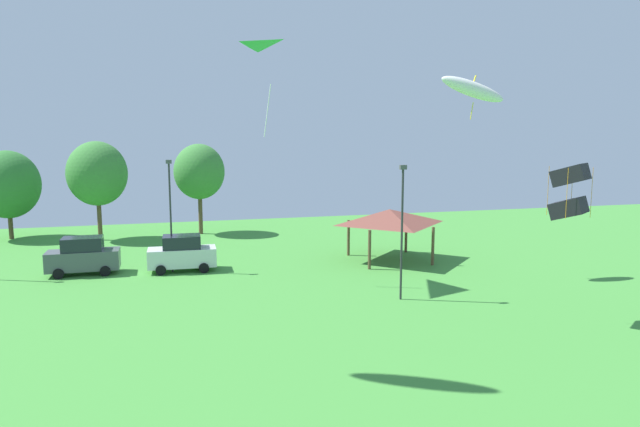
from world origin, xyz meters
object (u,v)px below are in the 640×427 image
kite_flying_7 (473,89)px  kite_flying_8 (569,192)px  parked_car_leftmost (83,256)px  treeline_tree_1 (8,185)px  treeline_tree_2 (97,174)px  treeline_tree_3 (199,172)px  parked_car_second_from_left (182,253)px  light_post_1 (402,226)px  kite_flying_6 (284,60)px  light_post_0 (170,210)px  park_pavilion (389,217)px

kite_flying_7 → kite_flying_8: kite_flying_7 is taller
parked_car_leftmost → treeline_tree_1: size_ratio=0.58×
treeline_tree_2 → treeline_tree_3: 8.33m
parked_car_second_from_left → treeline_tree_2: 15.00m
parked_car_second_from_left → light_post_1: 14.93m
kite_flying_8 → treeline_tree_3: (-14.77, 29.03, -0.69)m
kite_flying_7 → treeline_tree_1: (-30.75, 21.10, -6.84)m
kite_flying_6 → kite_flying_8: kite_flying_6 is taller
kite_flying_8 → light_post_0: size_ratio=0.36×
parked_car_second_from_left → kite_flying_7: bearing=-16.6°
parked_car_second_from_left → treeline_tree_3: (2.00, 13.81, 4.34)m
parked_car_second_from_left → light_post_1: bearing=-39.2°
kite_flying_7 → treeline_tree_2: kite_flying_7 is taller
parked_car_leftmost → park_pavilion: bearing=-3.3°
kite_flying_7 → light_post_0: kite_flying_7 is taller
treeline_tree_2 → parked_car_second_from_left: bearing=-64.1°
park_pavilion → light_post_0: 14.74m
park_pavilion → light_post_0: light_post_0 is taller
kite_flying_7 → park_pavilion: bearing=120.7°
kite_flying_7 → treeline_tree_3: (-15.17, 19.51, -5.95)m
light_post_0 → light_post_1: 15.08m
treeline_tree_3 → park_pavilion: bearing=-49.8°
kite_flying_6 → park_pavilion: kite_flying_6 is taller
park_pavilion → light_post_1: 9.64m
kite_flying_8 → treeline_tree_2: treeline_tree_2 is taller
light_post_0 → treeline_tree_3: (2.63, 13.89, 1.49)m
parked_car_second_from_left → park_pavilion: (14.07, -0.50, 1.93)m
parked_car_second_from_left → park_pavilion: size_ratio=0.74×
kite_flying_8 → light_post_0: bearing=139.0°
light_post_1 → treeline_tree_2: 28.46m
kite_flying_8 → kite_flying_6: bearing=136.6°
parked_car_second_from_left → treeline_tree_1: (-13.58, 15.40, 3.45)m
kite_flying_8 → treeline_tree_2: size_ratio=0.32×
light_post_1 → treeline_tree_3: bearing=111.2°
parked_car_second_from_left → treeline_tree_1: treeline_tree_1 is taller
kite_flying_8 → light_post_1: kite_flying_8 is taller
parked_car_leftmost → treeline_tree_3: treeline_tree_3 is taller
kite_flying_8 → parked_car_leftmost: size_ratio=0.60×
treeline_tree_1 → kite_flying_7: bearing=-34.5°
kite_flying_7 → light_post_0: bearing=162.5°
parked_car_leftmost → light_post_0: light_post_0 is taller
park_pavilion → light_post_0: (-14.70, 0.41, 0.92)m
kite_flying_7 → light_post_1: (-6.10, -3.91, -7.44)m
light_post_1 → kite_flying_8: bearing=-44.6°
treeline_tree_1 → treeline_tree_3: (15.58, -1.59, 0.89)m
kite_flying_6 → kite_flying_7: size_ratio=1.07×
kite_flying_6 → treeline_tree_2: 22.69m
treeline_tree_2 → treeline_tree_3: treeline_tree_2 is taller
kite_flying_7 → kite_flying_8: (-0.40, -9.53, -5.25)m
light_post_0 → treeline_tree_2: treeline_tree_2 is taller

